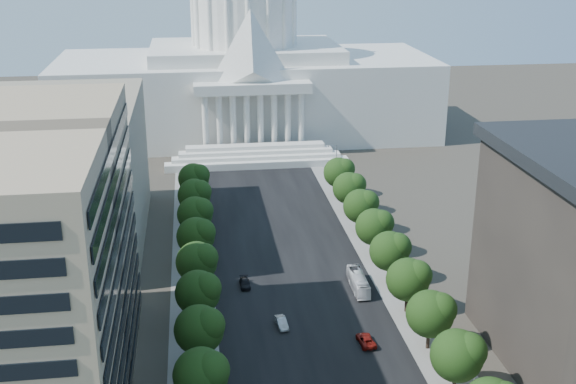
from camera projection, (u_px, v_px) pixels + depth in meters
name	position (u px, v px, depth m)	size (l,w,h in m)	color
road_asphalt	(282.00, 248.00, 152.02)	(30.00, 260.00, 0.01)	black
sidewalk_left	(192.00, 253.00, 149.63)	(8.00, 260.00, 0.02)	gray
sidewalk_right	(370.00, 243.00, 154.42)	(8.00, 260.00, 0.02)	gray
capitol	(245.00, 73.00, 233.85)	(120.00, 56.00, 73.00)	white
office_block_left_far	(48.00, 175.00, 150.27)	(38.00, 52.00, 30.00)	gray
tree_l_c	(203.00, 374.00, 97.05)	(7.79, 7.60, 9.97)	#33261C
tree_l_d	(201.00, 328.00, 108.25)	(7.79, 7.60, 9.97)	#33261C
tree_l_e	(200.00, 292.00, 119.45)	(7.79, 7.60, 9.97)	#33261C
tree_l_f	(198.00, 261.00, 130.65)	(7.79, 7.60, 9.97)	#33261C
tree_l_g	(197.00, 235.00, 141.85)	(7.79, 7.60, 9.97)	#33261C
tree_l_h	(196.00, 213.00, 153.05)	(7.79, 7.60, 9.97)	#33261C
tree_l_i	(196.00, 194.00, 164.25)	(7.79, 7.60, 9.97)	#33261C
tree_l_j	(195.00, 178.00, 175.44)	(7.79, 7.60, 9.97)	#33261C
tree_r_c	(460.00, 354.00, 101.59)	(7.79, 7.60, 9.97)	#33261C
tree_r_d	(432.00, 313.00, 112.78)	(7.79, 7.60, 9.97)	#33261C
tree_r_e	(410.00, 278.00, 123.98)	(7.79, 7.60, 9.97)	#33261C
tree_r_f	(391.00, 250.00, 135.18)	(7.79, 7.60, 9.97)	#33261C
tree_r_g	(376.00, 226.00, 146.38)	(7.79, 7.60, 9.97)	#33261C
tree_r_h	(362.00, 205.00, 157.58)	(7.79, 7.60, 9.97)	#33261C
tree_r_i	(350.00, 187.00, 168.78)	(7.79, 7.60, 9.97)	#33261C
tree_r_j	(340.00, 172.00, 179.98)	(7.79, 7.60, 9.97)	#33261C
streetlight_b	(472.00, 360.00, 101.24)	(2.61, 0.44, 9.00)	gray
streetlight_c	(418.00, 281.00, 124.57)	(2.61, 0.44, 9.00)	gray
streetlight_d	(382.00, 226.00, 147.90)	(2.61, 0.44, 9.00)	gray
streetlight_e	(355.00, 186.00, 171.23)	(2.61, 0.44, 9.00)	gray
streetlight_f	(334.00, 156.00, 194.57)	(2.61, 0.44, 9.00)	gray
car_silver	(282.00, 323.00, 121.09)	(1.58, 4.53, 1.49)	#A9ACB1
car_red	(366.00, 340.00, 115.96)	(2.34, 5.06, 1.41)	maroon
car_dark_b	(245.00, 283.00, 134.93)	(1.84, 4.53, 1.31)	black
city_bus	(358.00, 282.00, 133.72)	(2.48, 10.61, 2.95)	silver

